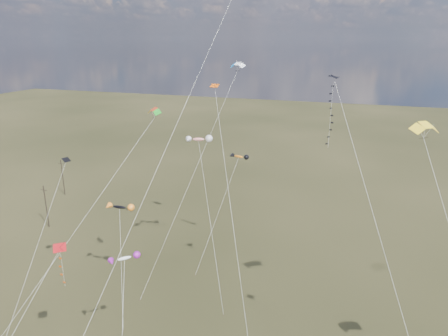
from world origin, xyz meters
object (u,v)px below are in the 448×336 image
(utility_pole_far, at_px, (63,177))
(diamond_black_high, at_px, (336,127))
(utility_pole_near, at_px, (46,206))
(novelty_black_orange, at_px, (119,207))
(parafoil_yellow, at_px, (426,126))

(utility_pole_far, relative_size, diamond_black_high, 0.27)
(utility_pole_near, relative_size, utility_pole_far, 1.00)
(utility_pole_far, height_order, novelty_black_orange, novelty_black_orange)
(utility_pole_near, height_order, utility_pole_far, same)
(diamond_black_high, distance_m, novelty_black_orange, 28.61)
(utility_pole_near, xyz_separation_m, novelty_black_orange, (24.11, -12.53, 8.36))
(novelty_black_orange, bearing_deg, utility_pole_near, 152.55)
(parafoil_yellow, bearing_deg, utility_pole_far, 157.39)
(utility_pole_near, relative_size, diamond_black_high, 0.27)
(diamond_black_high, distance_m, parafoil_yellow, 7.79)
(utility_pole_far, height_order, diamond_black_high, diamond_black_high)
(utility_pole_near, distance_m, diamond_black_high, 55.73)
(diamond_black_high, bearing_deg, novelty_black_orange, 177.35)
(utility_pole_far, distance_m, diamond_black_high, 67.43)
(utility_pole_far, bearing_deg, novelty_black_orange, -39.56)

